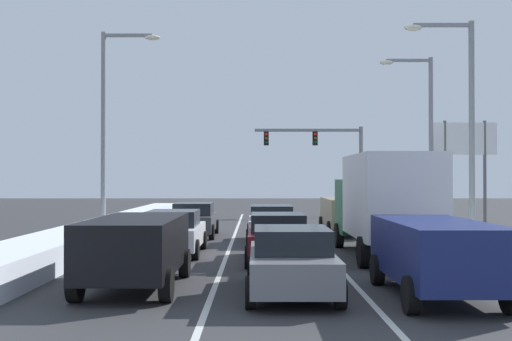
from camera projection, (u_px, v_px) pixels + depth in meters
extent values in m
plane|color=#333335|center=(277.00, 253.00, 21.89)|extent=(120.00, 120.00, 0.00)
cube|color=silver|center=(316.00, 243.00, 25.56)|extent=(0.14, 40.33, 0.01)
cube|color=silver|center=(232.00, 243.00, 25.56)|extent=(0.14, 40.33, 0.01)
cube|color=silver|center=(447.00, 235.00, 25.56)|extent=(1.92, 40.33, 0.63)
cube|color=silver|center=(101.00, 233.00, 25.57)|extent=(2.13, 40.33, 0.81)
cube|color=navy|center=(436.00, 250.00, 13.78)|extent=(1.95, 4.90, 1.25)
cube|color=black|center=(474.00, 250.00, 11.38)|extent=(1.56, 0.06, 0.55)
cube|color=red|center=(431.00, 270.00, 11.38)|extent=(0.20, 0.08, 0.28)
cylinder|color=black|center=(377.00, 270.00, 15.48)|extent=(0.25, 0.74, 0.74)
cylinder|color=black|center=(455.00, 270.00, 15.48)|extent=(0.25, 0.74, 0.74)
cylinder|color=black|center=(412.00, 295.00, 12.08)|extent=(0.25, 0.74, 0.74)
cylinder|color=black|center=(511.00, 295.00, 12.08)|extent=(0.25, 0.74, 0.74)
cube|color=#1E5633|center=(370.00, 206.00, 23.45)|extent=(2.35, 2.20, 2.00)
cube|color=silver|center=(391.00, 196.00, 19.86)|extent=(2.35, 5.00, 2.60)
cylinder|color=black|center=(339.00, 235.00, 23.74)|extent=(0.28, 0.92, 0.92)
cylinder|color=black|center=(399.00, 235.00, 23.74)|extent=(0.28, 0.92, 0.92)
cylinder|color=black|center=(364.00, 252.00, 18.34)|extent=(0.28, 0.92, 0.92)
cylinder|color=black|center=(441.00, 252.00, 18.34)|extent=(0.28, 0.92, 0.92)
cube|color=#937F60|center=(347.00, 212.00, 29.27)|extent=(1.95, 4.90, 1.25)
cube|color=black|center=(355.00, 209.00, 26.86)|extent=(1.56, 0.06, 0.55)
cube|color=red|center=(337.00, 217.00, 26.87)|extent=(0.20, 0.08, 0.28)
cube|color=red|center=(373.00, 217.00, 26.87)|extent=(0.20, 0.08, 0.28)
cylinder|color=black|center=(322.00, 224.00, 30.96)|extent=(0.25, 0.74, 0.74)
cylinder|color=black|center=(361.00, 224.00, 30.96)|extent=(0.25, 0.74, 0.74)
cylinder|color=black|center=(330.00, 230.00, 27.56)|extent=(0.25, 0.74, 0.74)
cylinder|color=black|center=(374.00, 230.00, 27.56)|extent=(0.25, 0.74, 0.74)
cube|color=slate|center=(291.00, 267.00, 14.14)|extent=(1.82, 4.50, 0.70)
cube|color=black|center=(292.00, 240.00, 14.00)|extent=(1.64, 2.20, 0.55)
cube|color=red|center=(261.00, 276.00, 11.94)|extent=(0.24, 0.08, 0.14)
cube|color=red|center=(335.00, 276.00, 11.94)|extent=(0.24, 0.08, 0.14)
cylinder|color=black|center=(252.00, 270.00, 15.69)|extent=(0.22, 0.66, 0.66)
cylinder|color=black|center=(324.00, 270.00, 15.69)|extent=(0.22, 0.66, 0.66)
cylinder|color=black|center=(251.00, 292.00, 12.59)|extent=(0.22, 0.66, 0.66)
cylinder|color=black|center=(340.00, 292.00, 12.59)|extent=(0.22, 0.66, 0.66)
cube|color=maroon|center=(278.00, 241.00, 19.76)|extent=(1.82, 4.50, 0.70)
cube|color=black|center=(278.00, 222.00, 19.61)|extent=(1.64, 2.20, 0.55)
cube|color=red|center=(256.00, 245.00, 17.56)|extent=(0.24, 0.08, 0.14)
cube|color=red|center=(305.00, 245.00, 17.56)|extent=(0.24, 0.08, 0.14)
cylinder|color=black|center=(250.00, 246.00, 21.30)|extent=(0.22, 0.66, 0.66)
cylinder|color=black|center=(303.00, 246.00, 21.30)|extent=(0.22, 0.66, 0.66)
cylinder|color=black|center=(249.00, 257.00, 18.20)|extent=(0.22, 0.66, 0.66)
cylinder|color=black|center=(311.00, 257.00, 18.20)|extent=(0.22, 0.66, 0.66)
cube|color=#B7BABF|center=(272.00, 227.00, 25.70)|extent=(1.82, 4.50, 0.70)
cube|color=black|center=(272.00, 212.00, 25.56)|extent=(1.64, 2.20, 0.55)
cube|color=red|center=(254.00, 228.00, 23.50)|extent=(0.24, 0.08, 0.14)
cube|color=red|center=(292.00, 228.00, 23.50)|extent=(0.24, 0.08, 0.14)
cylinder|color=black|center=(250.00, 231.00, 27.25)|extent=(0.22, 0.66, 0.66)
cylinder|color=black|center=(291.00, 231.00, 27.25)|extent=(0.22, 0.66, 0.66)
cylinder|color=black|center=(249.00, 238.00, 24.15)|extent=(0.22, 0.66, 0.66)
cylinder|color=black|center=(296.00, 238.00, 24.15)|extent=(0.22, 0.66, 0.66)
cube|color=black|center=(137.00, 244.00, 14.97)|extent=(1.95, 4.90, 1.25)
cube|color=black|center=(114.00, 243.00, 12.57)|extent=(1.56, 0.06, 0.55)
cube|color=red|center=(75.00, 262.00, 12.57)|extent=(0.20, 0.08, 0.28)
cube|color=red|center=(153.00, 262.00, 12.57)|extent=(0.20, 0.08, 0.28)
cylinder|color=black|center=(113.00, 263.00, 16.67)|extent=(0.25, 0.74, 0.74)
cylinder|color=black|center=(185.00, 263.00, 16.66)|extent=(0.25, 0.74, 0.74)
cylinder|color=black|center=(76.00, 285.00, 13.27)|extent=(0.25, 0.74, 0.74)
cylinder|color=black|center=(167.00, 285.00, 13.26)|extent=(0.25, 0.74, 0.74)
cube|color=silver|center=(174.00, 236.00, 21.68)|extent=(1.82, 4.50, 0.70)
cube|color=black|center=(174.00, 218.00, 21.54)|extent=(1.64, 2.20, 0.55)
cube|color=red|center=(142.00, 238.00, 19.48)|extent=(0.24, 0.08, 0.14)
cube|color=red|center=(187.00, 238.00, 19.48)|extent=(0.24, 0.08, 0.14)
cylinder|color=black|center=(155.00, 240.00, 23.23)|extent=(0.22, 0.66, 0.66)
cylinder|color=black|center=(204.00, 240.00, 23.23)|extent=(0.22, 0.66, 0.66)
cylinder|color=black|center=(140.00, 250.00, 20.13)|extent=(0.22, 0.66, 0.66)
cylinder|color=black|center=(196.00, 250.00, 20.13)|extent=(0.22, 0.66, 0.66)
cube|color=#38383D|center=(194.00, 222.00, 28.29)|extent=(1.82, 4.50, 0.70)
cube|color=black|center=(194.00, 209.00, 28.15)|extent=(1.64, 2.20, 0.55)
cube|color=red|center=(173.00, 223.00, 26.10)|extent=(0.24, 0.08, 0.14)
cube|color=red|center=(206.00, 223.00, 26.10)|extent=(0.24, 0.08, 0.14)
cylinder|color=black|center=(179.00, 226.00, 29.84)|extent=(0.22, 0.66, 0.66)
cylinder|color=black|center=(217.00, 226.00, 29.84)|extent=(0.22, 0.66, 0.66)
cylinder|color=black|center=(170.00, 232.00, 26.74)|extent=(0.22, 0.66, 0.66)
cylinder|color=black|center=(212.00, 232.00, 26.74)|extent=(0.22, 0.66, 0.66)
cylinder|color=slate|center=(361.00, 171.00, 43.92)|extent=(0.28, 0.28, 6.20)
cube|color=slate|center=(308.00, 130.00, 43.96)|extent=(7.40, 0.20, 0.20)
cube|color=black|center=(315.00, 138.00, 43.95)|extent=(0.34, 0.34, 0.95)
sphere|color=red|center=(316.00, 134.00, 43.77)|extent=(0.22, 0.22, 0.22)
sphere|color=#593F0C|center=(316.00, 138.00, 43.77)|extent=(0.22, 0.22, 0.22)
sphere|color=#0C3819|center=(316.00, 142.00, 43.76)|extent=(0.22, 0.22, 0.22)
cube|color=black|center=(267.00, 138.00, 43.96)|extent=(0.34, 0.34, 0.95)
sphere|color=red|center=(267.00, 134.00, 43.77)|extent=(0.22, 0.22, 0.22)
sphere|color=#593F0C|center=(267.00, 138.00, 43.77)|extent=(0.22, 0.22, 0.22)
sphere|color=#0C3819|center=(267.00, 142.00, 43.76)|extent=(0.22, 0.22, 0.22)
cylinder|color=gray|center=(472.00, 134.00, 23.77)|extent=(0.22, 0.22, 8.54)
cube|color=gray|center=(443.00, 25.00, 23.83)|extent=(2.20, 0.14, 0.14)
ellipsoid|color=#EAE5C6|center=(413.00, 28.00, 23.83)|extent=(0.70, 0.36, 0.24)
cylinder|color=gray|center=(431.00, 144.00, 31.11)|extent=(0.22, 0.22, 8.57)
cube|color=gray|center=(409.00, 60.00, 31.16)|extent=(2.20, 0.14, 0.14)
ellipsoid|color=#EAE5C6|center=(387.00, 62.00, 31.16)|extent=(0.70, 0.36, 0.24)
cylinder|color=gray|center=(104.00, 134.00, 28.42)|extent=(0.22, 0.22, 9.20)
cube|color=gray|center=(128.00, 35.00, 28.47)|extent=(2.20, 0.14, 0.14)
ellipsoid|color=#EAE5C6|center=(153.00, 38.00, 28.47)|extent=(0.70, 0.36, 0.24)
cylinder|color=#59595B|center=(445.00, 175.00, 31.67)|extent=(0.16, 0.16, 5.50)
cylinder|color=#59595B|center=(485.00, 175.00, 31.67)|extent=(0.16, 0.16, 5.50)
cube|color=white|center=(465.00, 139.00, 31.69)|extent=(3.20, 0.12, 1.60)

